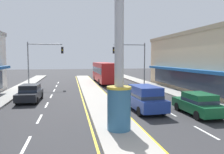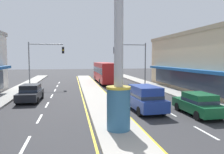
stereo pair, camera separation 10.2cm
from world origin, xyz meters
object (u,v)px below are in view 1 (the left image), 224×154
traffic_light_right_side (133,56)px  suv_far_right_lane (144,98)px  district_sign (119,47)px  bus_near_left_lane (104,71)px  traffic_light_left_side (41,56)px  sedan_mid_left_lane (30,93)px  sedan_near_right_lane (198,104)px

traffic_light_right_side → suv_far_right_lane: (-3.58, -15.49, -3.26)m
district_sign → bus_near_left_lane: (2.85, 24.03, -2.61)m
traffic_light_left_side → traffic_light_right_side: (12.88, -0.98, 0.00)m
district_sign → sedan_mid_left_lane: (-6.15, 9.81, -3.69)m
bus_near_left_lane → sedan_mid_left_lane: size_ratio=2.58×
sedan_near_right_lane → sedan_mid_left_lane: 14.31m
suv_far_right_lane → sedan_mid_left_lane: (-9.01, 5.55, -0.20)m
traffic_light_right_side → bus_near_left_lane: traffic_light_right_side is taller
sedan_near_right_lane → sedan_mid_left_lane: (-12.31, 7.30, 0.00)m
traffic_light_right_side → bus_near_left_lane: (-3.59, 4.28, -2.38)m
sedan_near_right_lane → suv_far_right_lane: 3.73m
traffic_light_left_side → sedan_mid_left_lane: 11.45m
district_sign → sedan_near_right_lane: size_ratio=1.99×
traffic_light_left_side → sedan_mid_left_lane: size_ratio=1.43×
sedan_near_right_lane → sedan_mid_left_lane: bearing=149.3°
district_sign → traffic_light_left_side: bearing=107.3°
district_sign → suv_far_right_lane: size_ratio=1.83×
traffic_light_left_side → sedan_near_right_lane: (12.59, -18.21, -3.46)m
sedan_near_right_lane → suv_far_right_lane: bearing=152.1°
traffic_light_right_side → traffic_light_left_side: bearing=175.7°
traffic_light_left_side → bus_near_left_lane: bearing=19.6°
traffic_light_left_side → suv_far_right_lane: 19.19m
district_sign → suv_far_right_lane: (2.86, 4.25, -3.49)m
suv_far_right_lane → bus_near_left_lane: 19.79m
traffic_light_left_side → sedan_near_right_lane: 22.41m
district_sign → sedan_mid_left_lane: 12.15m
district_sign → sedan_mid_left_lane: size_ratio=1.98×
suv_far_right_lane → sedan_mid_left_lane: 10.59m
bus_near_left_lane → sedan_mid_left_lane: bus_near_left_lane is taller
traffic_light_left_side → suv_far_right_lane: size_ratio=1.32×
traffic_light_left_side → suv_far_right_lane: (9.30, -16.46, -3.26)m
traffic_light_left_side → sedan_mid_left_lane: (0.29, -10.91, -3.46)m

